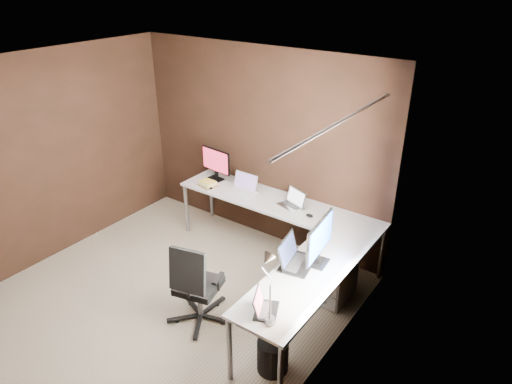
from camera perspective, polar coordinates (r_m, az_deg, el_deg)
room at (r=4.37m, az=-9.00°, el=-1.52°), size 3.60×3.60×2.50m
desk at (r=5.06m, az=3.26°, el=-4.85°), size 2.65×2.25×0.73m
drawer_pedestal at (r=5.12m, az=9.45°, el=-9.86°), size 0.42×0.50×0.60m
monitor_left at (r=6.06m, az=-5.04°, el=3.70°), size 0.49×0.16×0.42m
monitor_right at (r=4.34m, az=7.97°, el=-5.91°), size 0.16×0.58×0.47m
laptop_white at (r=5.76m, az=-1.65°, el=0.47°), size 0.35×0.25×0.23m
laptop_silver at (r=5.44m, az=4.59°, el=-1.36°), size 0.36×0.31×0.20m
laptop_black_big at (r=4.43m, az=4.77°, el=-8.27°), size 0.35×0.45×0.26m
laptop_black_small at (r=3.89m, az=0.92°, el=-14.21°), size 0.28×0.32×0.18m
book_stack at (r=5.95m, az=-6.08°, el=1.04°), size 0.26×0.23×0.07m
mouse_left at (r=5.88m, az=-5.75°, el=0.50°), size 0.08×0.06×0.03m
mouse_corner at (r=5.24m, az=6.70°, el=-2.96°), size 0.10×0.08×0.04m
desk_lamp at (r=3.64m, az=1.51°, el=-10.82°), size 0.19×0.22×0.59m
office_chair at (r=4.78m, az=-7.27°, el=-13.07°), size 0.53×0.55×0.95m
wastebasket at (r=4.36m, az=2.10°, el=-19.71°), size 0.31×0.31×0.33m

